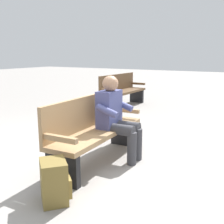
{
  "coord_description": "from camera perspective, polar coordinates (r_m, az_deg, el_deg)",
  "views": [
    {
      "loc": [
        3.03,
        2.04,
        1.48
      ],
      "look_at": [
        -0.11,
        0.15,
        0.7
      ],
      "focal_mm": 44.44,
      "sensor_mm": 36.0,
      "label": 1
    }
  ],
  "objects": [
    {
      "name": "ground_plane",
      "position": [
        3.94,
        -2.72,
        -10.06
      ],
      "size": [
        40.0,
        40.0,
        0.0
      ],
      "primitive_type": "plane",
      "color": "gray"
    },
    {
      "name": "bench_near",
      "position": [
        3.82,
        -3.71,
        -3.48
      ],
      "size": [
        1.82,
        0.58,
        0.9
      ],
      "rotation": [
        0.0,
        0.0,
        0.05
      ],
      "color": "#9E7A51",
      "rests_on": "ground"
    },
    {
      "name": "person_seated",
      "position": [
        3.85,
        0.86,
        -0.74
      ],
      "size": [
        0.59,
        0.59,
        1.18
      ],
      "rotation": [
        0.0,
        0.0,
        0.05
      ],
      "color": "#474C84",
      "rests_on": "ground"
    },
    {
      "name": "backpack",
      "position": [
        2.92,
        -11.73,
        -13.85
      ],
      "size": [
        0.4,
        0.4,
        0.44
      ],
      "rotation": [
        0.0,
        0.0,
        0.86
      ],
      "color": "brown",
      "rests_on": "ground"
    },
    {
      "name": "bench_far",
      "position": [
        7.78,
        2.0,
        4.51
      ],
      "size": [
        1.81,
        0.5,
        0.9
      ],
      "rotation": [
        0.0,
        0.0,
        -0.01
      ],
      "color": "brown",
      "rests_on": "ground"
    }
  ]
}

